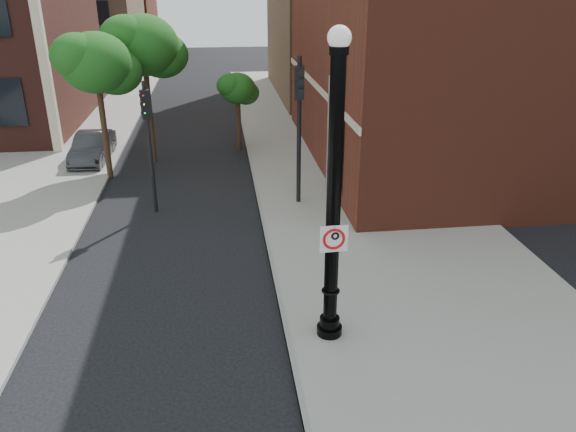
{
  "coord_description": "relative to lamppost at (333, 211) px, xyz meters",
  "views": [
    {
      "loc": [
        0.69,
        -10.27,
        7.88
      ],
      "look_at": [
        2.24,
        2.0,
        2.57
      ],
      "focal_mm": 35.0,
      "sensor_mm": 36.0,
      "label": 1
    }
  ],
  "objects": [
    {
      "name": "curb_edge",
      "position": [
        -0.99,
        9.41,
        -3.18
      ],
      "size": [
        0.1,
        60.0,
        0.14
      ],
      "primitive_type": "cube",
      "color": "gray",
      "rests_on": "ground"
    },
    {
      "name": "street_tree_a",
      "position": [
        -6.95,
        12.44,
        1.44
      ],
      "size": [
        3.3,
        2.98,
        5.94
      ],
      "color": "black",
      "rests_on": "ground"
    },
    {
      "name": "traffic_signal_left",
      "position": [
        -4.75,
        8.38,
        -0.1
      ],
      "size": [
        0.37,
        0.41,
        4.68
      ],
      "rotation": [
        0.0,
        0.0,
        0.35
      ],
      "color": "black",
      "rests_on": "ground"
    },
    {
      "name": "sidewalk_left",
      "position": [
        -12.04,
        17.41,
        -3.19
      ],
      "size": [
        10.0,
        50.0,
        0.12
      ],
      "primitive_type": "cube",
      "color": "gray",
      "rests_on": "ground"
    },
    {
      "name": "no_parking_sign",
      "position": [
        -0.01,
        -0.18,
        -0.57
      ],
      "size": [
        0.62,
        0.08,
        0.62
      ],
      "rotation": [
        0.0,
        0.0,
        0.04
      ],
      "color": "white",
      "rests_on": "ground"
    },
    {
      "name": "bg_building_red",
      "position": [
        -15.04,
        57.41,
        1.75
      ],
      "size": [
        12.0,
        12.0,
        10.0
      ],
      "primitive_type": "cube",
      "color": "maroon",
      "rests_on": "ground"
    },
    {
      "name": "sidewalk_right",
      "position": [
        2.96,
        9.41,
        -3.19
      ],
      "size": [
        8.0,
        60.0,
        0.12
      ],
      "primitive_type": "cube",
      "color": "gray",
      "rests_on": "ground"
    },
    {
      "name": "street_tree_b",
      "position": [
        -5.32,
        14.54,
        1.85
      ],
      "size": [
        3.58,
        3.24,
        6.45
      ],
      "color": "black",
      "rests_on": "ground"
    },
    {
      "name": "parked_car",
      "position": [
        -8.11,
        14.85,
        -2.59
      ],
      "size": [
        1.54,
        4.06,
        1.32
      ],
      "primitive_type": "imported",
      "rotation": [
        0.0,
        0.0,
        -0.03
      ],
      "color": "#2E2E33",
      "rests_on": "ground"
    },
    {
      "name": "street_tree_c",
      "position": [
        -1.35,
        16.11,
        -0.35
      ],
      "size": [
        2.05,
        1.85,
        3.69
      ],
      "color": "black",
      "rests_on": "ground"
    },
    {
      "name": "ground",
      "position": [
        -3.04,
        -0.59,
        -3.25
      ],
      "size": [
        120.0,
        120.0,
        0.0
      ],
      "primitive_type": "plane",
      "color": "black",
      "rests_on": "ground"
    },
    {
      "name": "lamppost",
      "position": [
        0.0,
        0.0,
        0.0
      ],
      "size": [
        0.6,
        0.6,
        7.04
      ],
      "color": "black",
      "rests_on": "ground"
    },
    {
      "name": "utility_pole",
      "position": [
        1.72,
        9.32,
        -0.96
      ],
      "size": [
        0.09,
        0.09,
        4.58
      ],
      "primitive_type": "cylinder",
      "color": "#999999",
      "rests_on": "ground"
    },
    {
      "name": "brick_wall_building",
      "position": [
        12.95,
        13.41,
        3.01
      ],
      "size": [
        22.3,
        16.3,
        12.5
      ],
      "color": "maroon",
      "rests_on": "ground"
    },
    {
      "name": "traffic_signal_right",
      "position": [
        0.48,
        8.4,
        0.39
      ],
      "size": [
        0.37,
        0.46,
        5.4
      ],
      "rotation": [
        0.0,
        0.0,
        -0.13
      ],
      "color": "black",
      "rests_on": "ground"
    }
  ]
}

